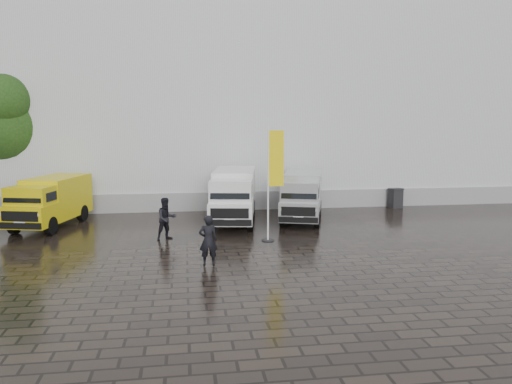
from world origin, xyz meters
The scene contains 11 objects.
ground centered at (0.00, 0.00, 0.00)m, with size 120.00×120.00×0.00m, color black.
exhibition_hall centered at (2.00, 16.00, 6.00)m, with size 44.00×16.00×12.00m, color silver.
hall_plinth centered at (2.00, 7.95, 0.50)m, with size 44.00×0.15×1.00m, color gray.
van_yellow centered at (-8.97, 4.77, 1.12)m, with size 1.87×4.86×2.24m, color #D3C10B, non-canonical shape.
van_white centered at (-0.53, 4.59, 1.24)m, with size 1.91×5.73×2.48m, color white, non-canonical shape.
van_silver centered at (2.84, 4.70, 1.15)m, with size 1.77×5.32×2.30m, color #BBBEC1, non-canonical shape.
flagpole centered at (0.65, 0.69, 2.57)m, with size 0.88×0.50×4.65m.
tree centered at (-12.16, 9.41, 4.80)m, with size 4.16×4.21×7.47m.
wheelie_bin centered at (8.88, 7.43, 0.55)m, with size 0.66×0.66×1.10m, color black.
person_front centered at (-2.10, -2.50, 0.86)m, with size 0.63×0.41×1.72m, color black.
person_tent centered at (-3.62, 1.53, 0.86)m, with size 0.84×0.65×1.73m, color black.
Camera 1 is at (-2.83, -18.87, 4.81)m, focal length 35.00 mm.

